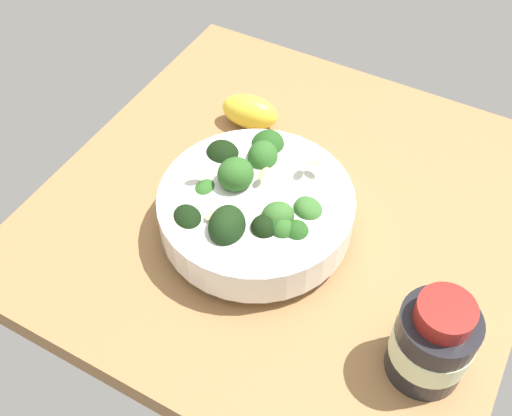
{
  "coord_description": "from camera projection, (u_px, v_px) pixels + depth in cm",
  "views": [
    {
      "loc": [
        44.84,
        19.91,
        56.53
      ],
      "look_at": [
        5.62,
        -1.55,
        4.0
      ],
      "focal_mm": 42.91,
      "sensor_mm": 36.0,
      "label": 1
    }
  ],
  "objects": [
    {
      "name": "bottle_tall",
      "position": [
        432.0,
        342.0,
        0.57
      ],
      "size": [
        7.64,
        7.64,
        11.14
      ],
      "color": "black",
      "rests_on": "ground_plane"
    },
    {
      "name": "bowl_of_broccoli",
      "position": [
        255.0,
        207.0,
        0.69
      ],
      "size": [
        22.04,
        22.04,
        9.66
      ],
      "color": "white",
      "rests_on": "ground_plane"
    },
    {
      "name": "ground_plane",
      "position": [
        289.0,
        212.0,
        0.76
      ],
      "size": [
        57.13,
        57.13,
        3.35
      ],
      "primitive_type": "cube",
      "color": "#996D42"
    },
    {
      "name": "lemon_wedge",
      "position": [
        250.0,
        112.0,
        0.82
      ],
      "size": [
        5.3,
        8.3,
        4.64
      ],
      "primitive_type": "ellipsoid",
      "rotation": [
        0.0,
        0.0,
        4.86
      ],
      "color": "yellow",
      "rests_on": "ground_plane"
    }
  ]
}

